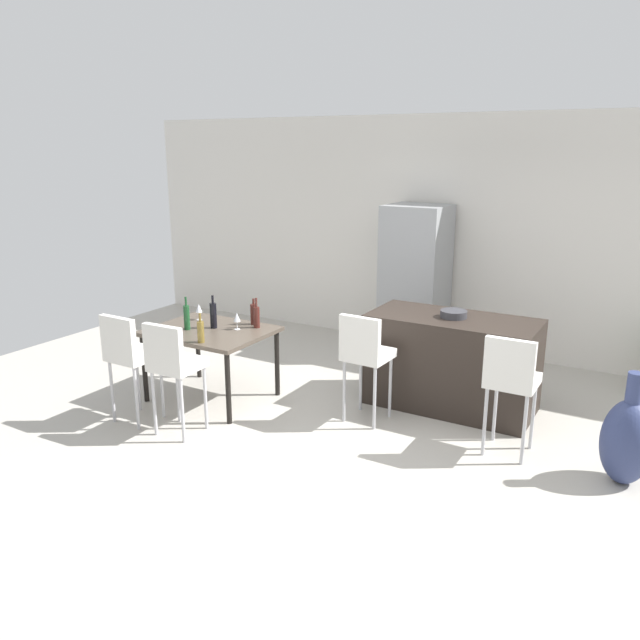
{
  "coord_description": "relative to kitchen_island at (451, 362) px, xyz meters",
  "views": [
    {
      "loc": [
        2.14,
        -4.77,
        2.51
      ],
      "look_at": [
        -0.87,
        0.41,
        0.85
      ],
      "focal_mm": 35.19,
      "sensor_mm": 36.0,
      "label": 1
    }
  ],
  "objects": [
    {
      "name": "refrigerator",
      "position": [
        -0.98,
        1.44,
        0.46
      ],
      "size": [
        0.72,
        0.68,
        1.84
      ],
      "primitive_type": "cube",
      "color": "#939699",
      "rests_on": "ground_plane"
    },
    {
      "name": "kitchen_island",
      "position": [
        0.0,
        0.0,
        0.0
      ],
      "size": [
        1.61,
        0.76,
        0.92
      ],
      "primitive_type": "cube",
      "color": "black",
      "rests_on": "ground_plane"
    },
    {
      "name": "wine_glass_left",
      "position": [
        -2.51,
        -0.81,
        0.4
      ],
      "size": [
        0.07,
        0.07,
        0.17
      ],
      "color": "silver",
      "rests_on": "dining_table"
    },
    {
      "name": "dining_chair_far",
      "position": [
        -1.91,
        -1.86,
        0.24
      ],
      "size": [
        0.41,
        0.41,
        1.05
      ],
      "color": "silver",
      "rests_on": "ground_plane"
    },
    {
      "name": "fruit_bowl",
      "position": [
        -0.0,
        -0.01,
        0.5
      ],
      "size": [
        0.26,
        0.26,
        0.07
      ],
      "primitive_type": "cylinder",
      "color": "#333338",
      "rests_on": "kitchen_island"
    },
    {
      "name": "wine_bottle_corner",
      "position": [
        -1.97,
        -1.41,
        0.39
      ],
      "size": [
        0.06,
        0.06,
        0.28
      ],
      "color": "brown",
      "rests_on": "dining_table"
    },
    {
      "name": "bar_chair_left",
      "position": [
        -0.57,
        -0.76,
        0.24
      ],
      "size": [
        0.42,
        0.42,
        1.05
      ],
      "color": "silver",
      "rests_on": "ground_plane"
    },
    {
      "name": "wine_bottle_middle",
      "position": [
        -2.37,
        -1.15,
        0.41
      ],
      "size": [
        0.06,
        0.06,
        0.34
      ],
      "color": "#194723",
      "rests_on": "dining_table"
    },
    {
      "name": "wine_bottle_right",
      "position": [
        -1.9,
        -0.66,
        0.39
      ],
      "size": [
        0.07,
        0.07,
        0.27
      ],
      "color": "#471E19",
      "rests_on": "dining_table"
    },
    {
      "name": "dining_table",
      "position": [
        -2.18,
        -1.03,
        0.21
      ],
      "size": [
        1.18,
        0.93,
        0.74
      ],
      "color": "#4C4238",
      "rests_on": "ground_plane"
    },
    {
      "name": "back_wall",
      "position": [
        -0.33,
        1.88,
        0.99
      ],
      "size": [
        10.0,
        0.12,
        2.9
      ],
      "primitive_type": "cube",
      "color": "silver",
      "rests_on": "ground_plane"
    },
    {
      "name": "wine_bottle_near",
      "position": [
        -1.81,
        -0.74,
        0.39
      ],
      "size": [
        0.06,
        0.06,
        0.31
      ],
      "color": "#471E19",
      "rests_on": "dining_table"
    },
    {
      "name": "wine_glass_far",
      "position": [
        -1.94,
        -0.9,
        0.4
      ],
      "size": [
        0.07,
        0.07,
        0.17
      ],
      "color": "silver",
      "rests_on": "dining_table"
    },
    {
      "name": "bar_chair_middle",
      "position": [
        0.75,
        -0.76,
        0.24
      ],
      "size": [
        0.4,
        0.4,
        1.05
      ],
      "color": "silver",
      "rests_on": "ground_plane"
    },
    {
      "name": "wine_bottle_end",
      "position": [
        -2.17,
        -0.97,
        0.41
      ],
      "size": [
        0.07,
        0.07,
        0.34
      ],
      "color": "black",
      "rests_on": "dining_table"
    },
    {
      "name": "floor_vase",
      "position": [
        1.65,
        -0.76,
        -0.11
      ],
      "size": [
        0.39,
        0.39,
        0.9
      ],
      "color": "navy",
      "rests_on": "ground_plane"
    },
    {
      "name": "dining_chair_near",
      "position": [
        -2.45,
        -1.86,
        0.24
      ],
      "size": [
        0.41,
        0.41,
        1.05
      ],
      "color": "silver",
      "rests_on": "ground_plane"
    },
    {
      "name": "ground_plane",
      "position": [
        -0.33,
        -0.93,
        -0.46
      ],
      "size": [
        10.0,
        10.0,
        0.0
      ],
      "primitive_type": "plane",
      "color": "#ADA89E"
    }
  ]
}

